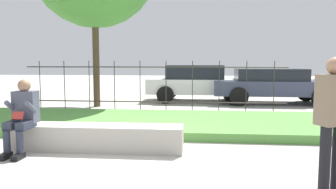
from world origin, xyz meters
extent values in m
plane|color=#A8A399|center=(0.00, 0.00, 0.00)|extent=(60.00, 60.00, 0.00)
cube|color=#ADA89E|center=(-0.33, 0.00, 0.22)|extent=(2.92, 0.53, 0.44)
cube|color=gray|center=(-0.33, 0.00, 0.04)|extent=(2.81, 0.48, 0.08)
cube|color=black|center=(-1.65, -0.66, 0.04)|extent=(0.11, 0.26, 0.09)
cylinder|color=#282D3D|center=(-1.65, -0.60, 0.27)|extent=(0.11, 0.11, 0.35)
cube|color=#282D3D|center=(-1.65, -0.39, 0.50)|extent=(0.15, 0.42, 0.13)
cube|color=black|center=(-1.43, -0.66, 0.04)|extent=(0.11, 0.26, 0.09)
cylinder|color=#282D3D|center=(-1.43, -0.60, 0.27)|extent=(0.11, 0.11, 0.35)
cube|color=#282D3D|center=(-1.43, -0.39, 0.50)|extent=(0.15, 0.42, 0.13)
cube|color=#424756|center=(-1.54, -0.18, 0.77)|extent=(0.38, 0.24, 0.54)
sphere|color=#8C664C|center=(-1.54, -0.20, 1.14)|extent=(0.21, 0.21, 0.21)
cylinder|color=#424756|center=(-1.71, -0.34, 0.79)|extent=(0.08, 0.29, 0.24)
cylinder|color=#424756|center=(-1.37, -0.34, 0.79)|extent=(0.08, 0.29, 0.24)
cube|color=#B2332D|center=(-1.54, -0.44, 0.66)|extent=(0.18, 0.09, 0.13)
cube|color=#569342|center=(0.00, 2.16, 0.09)|extent=(9.95, 2.92, 0.18)
cylinder|color=#332D28|center=(0.00, 4.37, 0.31)|extent=(7.95, 0.03, 0.03)
cylinder|color=#332D28|center=(0.00, 4.37, 1.37)|extent=(7.95, 0.03, 0.03)
cylinder|color=#332D28|center=(-3.58, 4.37, 0.78)|extent=(0.02, 0.02, 1.56)
cylinder|color=#332D28|center=(-2.78, 4.37, 0.78)|extent=(0.02, 0.02, 1.56)
cylinder|color=#332D28|center=(-1.99, 4.37, 0.78)|extent=(0.02, 0.02, 1.56)
cylinder|color=#332D28|center=(-1.19, 4.37, 0.78)|extent=(0.02, 0.02, 1.56)
cylinder|color=#332D28|center=(-0.40, 4.37, 0.78)|extent=(0.02, 0.02, 1.56)
cylinder|color=#332D28|center=(0.40, 4.37, 0.78)|extent=(0.02, 0.02, 1.56)
cylinder|color=#332D28|center=(1.19, 4.37, 0.78)|extent=(0.02, 0.02, 1.56)
cylinder|color=#332D28|center=(1.99, 4.37, 0.78)|extent=(0.02, 0.02, 1.56)
cylinder|color=#332D28|center=(2.78, 4.37, 0.78)|extent=(0.02, 0.02, 1.56)
cylinder|color=#332D28|center=(3.58, 4.37, 0.78)|extent=(0.02, 0.02, 1.56)
cube|color=silver|center=(1.39, 7.24, 0.60)|extent=(3.93, 1.76, 0.56)
cube|color=black|center=(1.23, 7.24, 1.14)|extent=(2.17, 1.53, 0.52)
cylinder|color=black|center=(2.59, 6.38, 0.32)|extent=(0.64, 0.21, 0.64)
cylinder|color=black|center=(2.61, 8.06, 0.32)|extent=(0.64, 0.21, 0.64)
cylinder|color=black|center=(0.17, 6.41, 0.32)|extent=(0.64, 0.21, 0.64)
cylinder|color=black|center=(0.18, 8.09, 0.32)|extent=(0.64, 0.21, 0.64)
cube|color=#383D56|center=(4.14, 6.80, 0.59)|extent=(4.43, 1.74, 0.53)
cube|color=black|center=(3.96, 6.80, 1.06)|extent=(2.44, 1.52, 0.42)
cylinder|color=black|center=(5.51, 5.96, 0.32)|extent=(0.65, 0.20, 0.65)
cylinder|color=black|center=(5.52, 7.63, 0.32)|extent=(0.65, 0.20, 0.65)
cylinder|color=black|center=(2.76, 5.98, 0.32)|extent=(0.65, 0.20, 0.65)
cylinder|color=black|center=(2.78, 7.65, 0.32)|extent=(0.65, 0.20, 0.65)
cylinder|color=black|center=(2.79, -1.76, 0.42)|extent=(0.16, 0.16, 0.84)
cube|color=#7A6651|center=(2.87, -1.72, 1.12)|extent=(0.42, 0.35, 0.56)
sphere|color=tan|center=(2.87, -1.72, 1.49)|extent=(0.20, 0.20, 0.20)
cylinder|color=#4C3D28|center=(-2.09, 5.41, 1.80)|extent=(0.22, 0.22, 3.61)
camera|label=1|loc=(1.39, -5.44, 1.54)|focal=35.00mm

